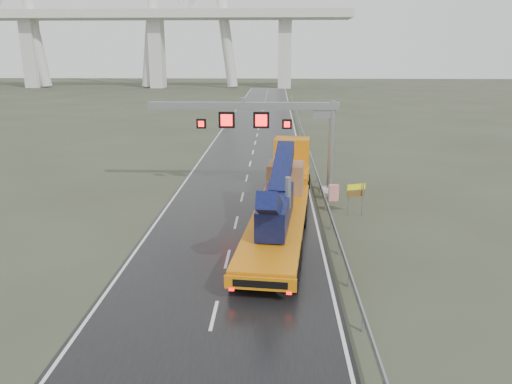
{
  "coord_description": "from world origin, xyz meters",
  "views": [
    {
      "loc": [
        2.54,
        -20.84,
        10.75
      ],
      "look_at": [
        1.46,
        6.12,
        3.2
      ],
      "focal_mm": 35.0,
      "sensor_mm": 36.0,
      "label": 1
    }
  ],
  "objects_px": {
    "sign_gantry": "(270,121)",
    "striped_barrier": "(333,193)",
    "exit_sign_pair": "(356,193)",
    "heavy_haul_truck": "(284,189)"
  },
  "relations": [
    {
      "from": "heavy_haul_truck",
      "to": "sign_gantry",
      "type": "bearing_deg",
      "value": 104.58
    },
    {
      "from": "sign_gantry",
      "to": "exit_sign_pair",
      "type": "xyz_separation_m",
      "value": [
        5.89,
        -6.19,
        -4.02
      ]
    },
    {
      "from": "striped_barrier",
      "to": "sign_gantry",
      "type": "bearing_deg",
      "value": 143.62
    },
    {
      "from": "sign_gantry",
      "to": "striped_barrier",
      "type": "bearing_deg",
      "value": -28.24
    },
    {
      "from": "heavy_haul_truck",
      "to": "exit_sign_pair",
      "type": "relative_size",
      "value": 9.4
    },
    {
      "from": "sign_gantry",
      "to": "striped_barrier",
      "type": "height_order",
      "value": "sign_gantry"
    },
    {
      "from": "heavy_haul_truck",
      "to": "exit_sign_pair",
      "type": "distance_m",
      "value": 4.89
    },
    {
      "from": "exit_sign_pair",
      "to": "striped_barrier",
      "type": "bearing_deg",
      "value": 87.8
    },
    {
      "from": "sign_gantry",
      "to": "heavy_haul_truck",
      "type": "bearing_deg",
      "value": -80.98
    },
    {
      "from": "heavy_haul_truck",
      "to": "exit_sign_pair",
      "type": "xyz_separation_m",
      "value": [
        4.87,
        0.27,
        -0.34
      ]
    }
  ]
}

